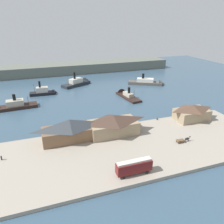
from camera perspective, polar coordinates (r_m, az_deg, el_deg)
name	(u,v)px	position (r m, az deg, el deg)	size (l,w,h in m)	color
ground_plane	(108,125)	(97.69, -1.13, -3.33)	(320.00, 320.00, 0.00)	#385166
quay_promenade	(127,149)	(79.41, 3.87, -9.58)	(110.00, 36.00, 1.20)	#9E9384
seawall_edge	(110,127)	(94.41, -0.45, -3.97)	(110.00, 0.80, 1.00)	gray
ferry_shed_central_terminal	(70,130)	(83.36, -10.83, -4.48)	(20.76, 8.98, 8.27)	brown
ferry_shed_west_terminal	(113,124)	(86.26, 0.37, -3.23)	(19.17, 10.25, 7.84)	#998466
ferry_shed_customs_shed	(192,112)	(104.83, 20.01, -0.02)	(14.87, 9.36, 7.13)	#998466
street_tram	(134,166)	(66.00, 5.74, -13.80)	(10.78, 2.77, 4.56)	maroon
horse_cart	(183,140)	(85.85, 17.90, -6.89)	(5.82, 1.53, 1.87)	brown
pedestrian_by_tram	(1,158)	(80.64, -26.75, -10.58)	(0.43, 0.43, 1.72)	#232328
mooring_post_east	(157,119)	(101.42, 11.64, -1.77)	(0.44, 0.44, 0.90)	black
ferry_approaching_west	(125,95)	(134.03, 3.46, 4.50)	(8.69, 22.95, 9.01)	black
ferry_near_quay	(9,107)	(125.57, -25.03, 1.26)	(23.93, 8.00, 9.82)	black
ferry_moored_west	(45,92)	(142.74, -16.99, 5.00)	(16.62, 5.91, 10.13)	black
ferry_departing_north	(149,82)	(160.58, 9.56, 7.57)	(25.50, 17.72, 9.61)	#514C47
ferry_outer_harbor	(79,82)	(159.73, -8.57, 7.57)	(23.32, 16.62, 11.56)	#23282D
far_headland	(69,68)	(199.16, -11.20, 11.12)	(180.00, 24.00, 8.00)	#60665B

